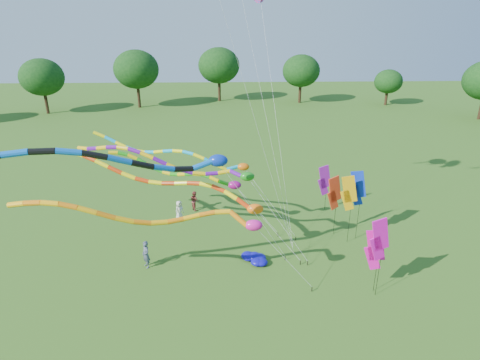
{
  "coord_description": "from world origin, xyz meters",
  "views": [
    {
      "loc": [
        -1.69,
        -17.9,
        14.08
      ],
      "look_at": [
        -0.87,
        5.11,
        4.8
      ],
      "focal_mm": 30.0,
      "sensor_mm": 36.0,
      "label": 1
    }
  ],
  "objects_px": {
    "blue_nylon_heap": "(252,256)",
    "tube_kite_red": "(185,187)",
    "person_a": "(179,210)",
    "person_b": "(146,254)",
    "person_c": "(195,201)",
    "tube_kite_orange": "(169,217)"
  },
  "relations": [
    {
      "from": "tube_kite_red",
      "to": "person_a",
      "type": "bearing_deg",
      "value": 126.71
    },
    {
      "from": "person_b",
      "to": "tube_kite_red",
      "type": "bearing_deg",
      "value": 105.69
    },
    {
      "from": "person_a",
      "to": "person_c",
      "type": "relative_size",
      "value": 0.98
    },
    {
      "from": "blue_nylon_heap",
      "to": "person_b",
      "type": "xyz_separation_m",
      "value": [
        -6.47,
        -0.63,
        0.65
      ]
    },
    {
      "from": "tube_kite_red",
      "to": "tube_kite_orange",
      "type": "xyz_separation_m",
      "value": [
        -0.2,
        -5.97,
        0.9
      ]
    },
    {
      "from": "person_c",
      "to": "tube_kite_red",
      "type": "bearing_deg",
      "value": 147.57
    },
    {
      "from": "tube_kite_red",
      "to": "person_b",
      "type": "xyz_separation_m",
      "value": [
        -2.25,
        -2.8,
        -3.22
      ]
    },
    {
      "from": "blue_nylon_heap",
      "to": "person_a",
      "type": "xyz_separation_m",
      "value": [
        -5.11,
        5.51,
        0.55
      ]
    },
    {
      "from": "person_a",
      "to": "person_c",
      "type": "height_order",
      "value": "person_c"
    },
    {
      "from": "tube_kite_orange",
      "to": "blue_nylon_heap",
      "type": "xyz_separation_m",
      "value": [
        4.41,
        3.8,
        -4.77
      ]
    },
    {
      "from": "tube_kite_red",
      "to": "person_b",
      "type": "relative_size",
      "value": 8.36
    },
    {
      "from": "blue_nylon_heap",
      "to": "tube_kite_red",
      "type": "bearing_deg",
      "value": 152.79
    },
    {
      "from": "blue_nylon_heap",
      "to": "person_a",
      "type": "bearing_deg",
      "value": 132.83
    },
    {
      "from": "tube_kite_red",
      "to": "tube_kite_orange",
      "type": "distance_m",
      "value": 6.04
    },
    {
      "from": "person_a",
      "to": "person_b",
      "type": "xyz_separation_m",
      "value": [
        -1.36,
        -6.14,
        0.1
      ]
    },
    {
      "from": "person_a",
      "to": "person_c",
      "type": "distance_m",
      "value": 1.98
    },
    {
      "from": "tube_kite_orange",
      "to": "blue_nylon_heap",
      "type": "relative_size",
      "value": 8.33
    },
    {
      "from": "person_a",
      "to": "person_b",
      "type": "bearing_deg",
      "value": -151.5
    },
    {
      "from": "tube_kite_red",
      "to": "person_a",
      "type": "relative_size",
      "value": 9.45
    },
    {
      "from": "person_b",
      "to": "person_c",
      "type": "distance_m",
      "value": 8.2
    },
    {
      "from": "person_a",
      "to": "person_c",
      "type": "bearing_deg",
      "value": 9.73
    },
    {
      "from": "tube_kite_orange",
      "to": "person_b",
      "type": "relative_size",
      "value": 8.34
    }
  ]
}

